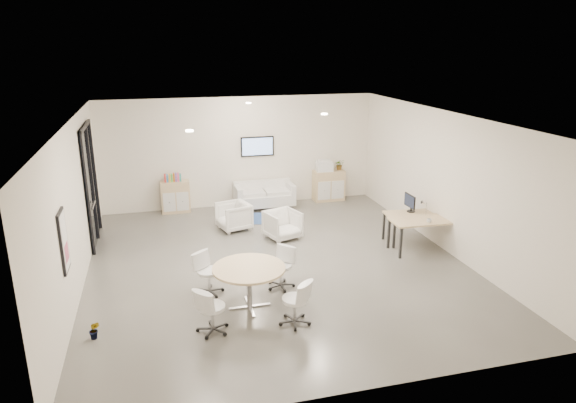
% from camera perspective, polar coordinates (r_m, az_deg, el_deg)
% --- Properties ---
extents(room_shell, '(9.60, 10.60, 4.80)m').
position_cam_1_polar(room_shell, '(10.83, -1.30, 0.83)').
color(room_shell, '#55544E').
rests_on(room_shell, ground).
extents(glass_door, '(0.09, 1.90, 2.85)m').
position_cam_1_polar(glass_door, '(13.09, -21.09, 2.11)').
color(glass_door, black).
rests_on(glass_door, room_shell).
extents(artwork, '(0.05, 0.54, 1.04)m').
position_cam_1_polar(artwork, '(9.19, -23.65, -4.08)').
color(artwork, black).
rests_on(artwork, room_shell).
extents(wall_tv, '(0.98, 0.06, 0.58)m').
position_cam_1_polar(wall_tv, '(15.14, -3.43, 6.13)').
color(wall_tv, black).
rests_on(wall_tv, room_shell).
extents(ceiling_spots, '(3.14, 4.14, 0.03)m').
position_cam_1_polar(ceiling_spots, '(11.26, -3.37, 9.66)').
color(ceiling_spots, '#FFEAC6').
rests_on(ceiling_spots, room_shell).
extents(sideboard_left, '(0.80, 0.42, 0.90)m').
position_cam_1_polar(sideboard_left, '(14.98, -12.40, 0.51)').
color(sideboard_left, '#D6BB81').
rests_on(sideboard_left, room_shell).
extents(sideboard_right, '(0.94, 0.45, 0.94)m').
position_cam_1_polar(sideboard_right, '(15.79, 4.54, 1.79)').
color(sideboard_right, '#D6BB81').
rests_on(sideboard_right, room_shell).
extents(books, '(0.47, 0.14, 0.22)m').
position_cam_1_polar(books, '(14.84, -12.69, 2.59)').
color(books, red).
rests_on(books, sideboard_left).
extents(printer, '(0.50, 0.42, 0.34)m').
position_cam_1_polar(printer, '(15.59, 4.04, 3.99)').
color(printer, white).
rests_on(printer, sideboard_right).
extents(loveseat, '(1.72, 0.88, 0.64)m').
position_cam_1_polar(loveseat, '(15.11, -2.69, 0.65)').
color(loveseat, silver).
rests_on(loveseat, room_shell).
extents(blue_rug, '(1.61, 1.24, 0.01)m').
position_cam_1_polar(blue_rug, '(14.23, -4.53, -1.90)').
color(blue_rug, '#314996').
rests_on(blue_rug, room_shell).
extents(armchair_left, '(0.89, 0.92, 0.78)m').
position_cam_1_polar(armchair_left, '(13.35, -6.07, -1.50)').
color(armchair_left, silver).
rests_on(armchair_left, room_shell).
extents(armchair_right, '(0.94, 0.91, 0.78)m').
position_cam_1_polar(armchair_right, '(12.67, -0.60, -2.46)').
color(armchair_right, silver).
rests_on(armchair_right, room_shell).
extents(desk_rear, '(1.42, 0.81, 0.71)m').
position_cam_1_polar(desk_rear, '(12.78, 13.78, -1.62)').
color(desk_rear, '#D6BB81').
rests_on(desk_rear, room_shell).
extents(desk_front, '(1.47, 0.78, 0.75)m').
position_cam_1_polar(desk_front, '(12.25, 14.66, -2.32)').
color(desk_front, '#D6BB81').
rests_on(desk_front, room_shell).
extents(monitor, '(0.20, 0.50, 0.44)m').
position_cam_1_polar(monitor, '(12.79, 13.41, -0.12)').
color(monitor, black).
rests_on(monitor, desk_rear).
extents(round_table, '(1.32, 1.32, 0.81)m').
position_cam_1_polar(round_table, '(9.33, -4.37, -7.75)').
color(round_table, '#D6BB81').
rests_on(round_table, room_shell).
extents(meeting_chairs, '(2.32, 2.32, 0.82)m').
position_cam_1_polar(meeting_chairs, '(9.47, -4.33, -9.47)').
color(meeting_chairs, white).
rests_on(meeting_chairs, room_shell).
extents(plant_cabinet, '(0.34, 0.36, 0.25)m').
position_cam_1_polar(plant_cabinet, '(15.78, 5.75, 3.97)').
color(plant_cabinet, '#3F7F3F').
rests_on(plant_cabinet, sideboard_right).
extents(plant_floor, '(0.23, 0.35, 0.14)m').
position_cam_1_polar(plant_floor, '(9.26, -20.66, -13.69)').
color(plant_floor, '#3F7F3F').
rests_on(plant_floor, room_shell).
extents(cup, '(0.13, 0.11, 0.11)m').
position_cam_1_polar(cup, '(12.07, 15.42, -2.02)').
color(cup, white).
rests_on(cup, desk_front).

